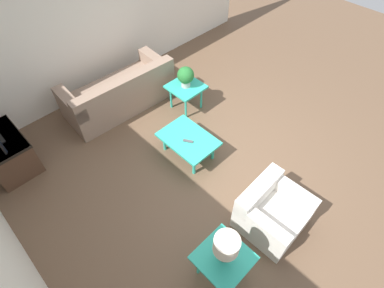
{
  "coord_description": "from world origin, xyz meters",
  "views": [
    {
      "loc": [
        -1.83,
        2.48,
        3.91
      ],
      "look_at": [
        0.23,
        0.46,
        0.55
      ],
      "focal_mm": 28.0,
      "sensor_mm": 36.0,
      "label": 1
    }
  ],
  "objects_px": {
    "sofa": "(120,94)",
    "coffee_table": "(188,140)",
    "table_lamp": "(226,246)",
    "tv_stand_chest": "(6,152)",
    "side_table_plant": "(186,89)",
    "potted_plant": "(186,76)",
    "armchair": "(271,212)",
    "side_table_lamp": "(223,259)"
  },
  "relations": [
    {
      "from": "armchair",
      "to": "side_table_lamp",
      "type": "bearing_deg",
      "value": 178.51
    },
    {
      "from": "armchair",
      "to": "coffee_table",
      "type": "height_order",
      "value": "armchair"
    },
    {
      "from": "sofa",
      "to": "table_lamp",
      "type": "height_order",
      "value": "table_lamp"
    },
    {
      "from": "coffee_table",
      "to": "table_lamp",
      "type": "height_order",
      "value": "table_lamp"
    },
    {
      "from": "side_table_lamp",
      "to": "side_table_plant",
      "type": "bearing_deg",
      "value": -35.8
    },
    {
      "from": "sofa",
      "to": "side_table_lamp",
      "type": "relative_size",
      "value": 3.49
    },
    {
      "from": "potted_plant",
      "to": "armchair",
      "type": "bearing_deg",
      "value": 161.68
    },
    {
      "from": "sofa",
      "to": "potted_plant",
      "type": "height_order",
      "value": "potted_plant"
    },
    {
      "from": "side_table_plant",
      "to": "table_lamp",
      "type": "relative_size",
      "value": 1.27
    },
    {
      "from": "side_table_lamp",
      "to": "table_lamp",
      "type": "relative_size",
      "value": 1.27
    },
    {
      "from": "coffee_table",
      "to": "side_table_plant",
      "type": "relative_size",
      "value": 1.54
    },
    {
      "from": "potted_plant",
      "to": "table_lamp",
      "type": "bearing_deg",
      "value": 144.2
    },
    {
      "from": "coffee_table",
      "to": "potted_plant",
      "type": "relative_size",
      "value": 2.33
    },
    {
      "from": "tv_stand_chest",
      "to": "armchair",
      "type": "bearing_deg",
      "value": -148.66
    },
    {
      "from": "tv_stand_chest",
      "to": "potted_plant",
      "type": "relative_size",
      "value": 2.38
    },
    {
      "from": "armchair",
      "to": "potted_plant",
      "type": "xyz_separation_m",
      "value": [
        2.52,
        -0.83,
        0.45
      ]
    },
    {
      "from": "sofa",
      "to": "tv_stand_chest",
      "type": "relative_size",
      "value": 2.22
    },
    {
      "from": "sofa",
      "to": "coffee_table",
      "type": "xyz_separation_m",
      "value": [
        -1.74,
        -0.08,
        0.03
      ]
    },
    {
      "from": "coffee_table",
      "to": "tv_stand_chest",
      "type": "distance_m",
      "value": 2.82
    },
    {
      "from": "armchair",
      "to": "tv_stand_chest",
      "type": "relative_size",
      "value": 0.92
    },
    {
      "from": "side_table_lamp",
      "to": "tv_stand_chest",
      "type": "distance_m",
      "value": 3.64
    },
    {
      "from": "potted_plant",
      "to": "table_lamp",
      "type": "xyz_separation_m",
      "value": [
        -2.52,
        1.82,
        0.1
      ]
    },
    {
      "from": "side_table_lamp",
      "to": "tv_stand_chest",
      "type": "bearing_deg",
      "value": 17.98
    },
    {
      "from": "coffee_table",
      "to": "side_table_lamp",
      "type": "bearing_deg",
      "value": 147.82
    },
    {
      "from": "side_table_lamp",
      "to": "potted_plant",
      "type": "distance_m",
      "value": 3.12
    },
    {
      "from": "tv_stand_chest",
      "to": "potted_plant",
      "type": "height_order",
      "value": "potted_plant"
    },
    {
      "from": "sofa",
      "to": "coffee_table",
      "type": "distance_m",
      "value": 1.74
    },
    {
      "from": "sofa",
      "to": "tv_stand_chest",
      "type": "xyz_separation_m",
      "value": [
        0.06,
        2.09,
        0.02
      ]
    },
    {
      "from": "side_table_plant",
      "to": "side_table_lamp",
      "type": "relative_size",
      "value": 1.0
    },
    {
      "from": "coffee_table",
      "to": "table_lamp",
      "type": "xyz_separation_m",
      "value": [
        -1.66,
        1.05,
        0.49
      ]
    },
    {
      "from": "coffee_table",
      "to": "tv_stand_chest",
      "type": "bearing_deg",
      "value": 50.35
    },
    {
      "from": "armchair",
      "to": "side_table_lamp",
      "type": "relative_size",
      "value": 1.44
    },
    {
      "from": "potted_plant",
      "to": "tv_stand_chest",
      "type": "bearing_deg",
      "value": 72.21
    },
    {
      "from": "table_lamp",
      "to": "tv_stand_chest",
      "type": "bearing_deg",
      "value": 17.98
    },
    {
      "from": "tv_stand_chest",
      "to": "side_table_lamp",
      "type": "bearing_deg",
      "value": -162.02
    },
    {
      "from": "potted_plant",
      "to": "table_lamp",
      "type": "distance_m",
      "value": 3.11
    },
    {
      "from": "sofa",
      "to": "side_table_lamp",
      "type": "bearing_deg",
      "value": 77.14
    },
    {
      "from": "coffee_table",
      "to": "table_lamp",
      "type": "distance_m",
      "value": 2.03
    },
    {
      "from": "table_lamp",
      "to": "side_table_plant",
      "type": "bearing_deg",
      "value": -35.8
    },
    {
      "from": "sofa",
      "to": "armchair",
      "type": "xyz_separation_m",
      "value": [
        -3.4,
        -0.02,
        -0.03
      ]
    },
    {
      "from": "side_table_plant",
      "to": "sofa",
      "type": "bearing_deg",
      "value": 43.83
    },
    {
      "from": "armchair",
      "to": "coffee_table",
      "type": "xyz_separation_m",
      "value": [
        1.66,
        -0.06,
        0.06
      ]
    }
  ]
}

